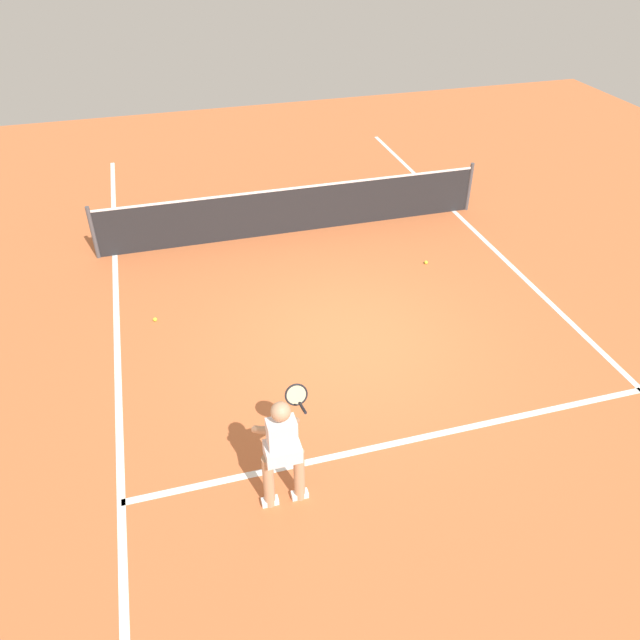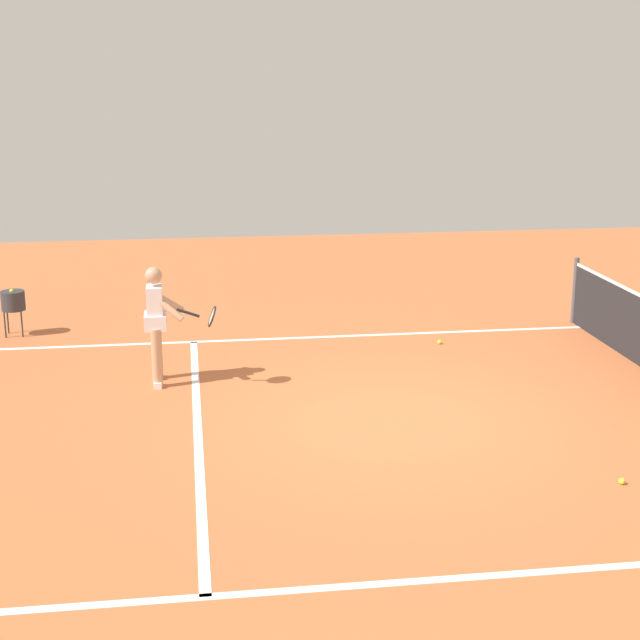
# 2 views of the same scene
# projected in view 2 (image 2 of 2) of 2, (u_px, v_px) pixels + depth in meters

# --- Properties ---
(ground_plane) EXTENTS (25.54, 25.54, 0.00)m
(ground_plane) POSITION_uv_depth(u_px,v_px,m) (394.00, 419.00, 11.25)
(ground_plane) COLOR #C66638
(service_line_marking) EXTENTS (7.24, 0.10, 0.01)m
(service_line_marking) POSITION_uv_depth(u_px,v_px,m) (198.00, 429.00, 10.94)
(service_line_marking) COLOR white
(service_line_marking) RESTS_ON ground
(sideline_left_marking) EXTENTS (0.10, 17.64, 0.01)m
(sideline_left_marking) POSITION_uv_depth(u_px,v_px,m) (344.00, 336.00, 14.72)
(sideline_left_marking) COLOR white
(sideline_left_marking) RESTS_ON ground
(sideline_right_marking) EXTENTS (0.10, 17.64, 0.01)m
(sideline_right_marking) POSITION_uv_depth(u_px,v_px,m) (489.00, 576.00, 7.78)
(sideline_right_marking) COLOR white
(sideline_right_marking) RESTS_ON ground
(tennis_player) EXTENTS (0.77, 0.92, 1.55)m
(tennis_player) POSITION_uv_depth(u_px,v_px,m) (158.00, 320.00, 12.33)
(tennis_player) COLOR tan
(tennis_player) RESTS_ON ground
(tennis_ball_near) EXTENTS (0.07, 0.07, 0.07)m
(tennis_ball_near) POSITION_uv_depth(u_px,v_px,m) (622.00, 481.00, 9.49)
(tennis_ball_near) COLOR #D1E533
(tennis_ball_near) RESTS_ON ground
(tennis_ball_mid) EXTENTS (0.07, 0.07, 0.07)m
(tennis_ball_mid) POSITION_uv_depth(u_px,v_px,m) (440.00, 342.00, 14.30)
(tennis_ball_mid) COLOR #D1E533
(tennis_ball_mid) RESTS_ON ground
(ball_hopper) EXTENTS (0.36, 0.36, 0.74)m
(ball_hopper) POSITION_uv_depth(u_px,v_px,m) (13.00, 301.00, 14.64)
(ball_hopper) COLOR #333338
(ball_hopper) RESTS_ON ground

